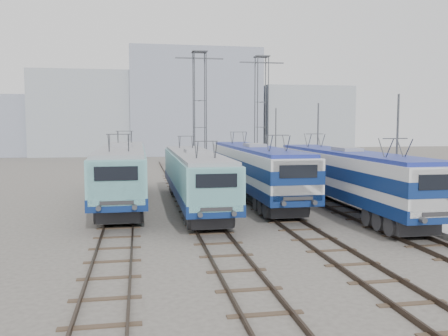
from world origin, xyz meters
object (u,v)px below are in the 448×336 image
locomotive_far_right (348,174)px  mast_front (397,157)px  locomotive_far_left (123,169)px  locomotive_center_right (255,167)px  catenary_tower_west (200,110)px  locomotive_center_left (195,174)px  catenary_tower_east (261,111)px  mast_mid (318,147)px  mast_rear (276,141)px

locomotive_far_right → mast_front: (1.85, -2.29, 1.18)m
locomotive_far_left → locomotive_center_right: 9.00m
locomotive_far_left → catenary_tower_west: 14.77m
locomotive_far_left → mast_front: size_ratio=2.68×
locomotive_center_left → catenary_tower_east: (8.75, 17.03, 4.47)m
catenary_tower_east → mast_front: catenary_tower_east is taller
locomotive_far_left → mast_mid: (15.35, 4.41, 1.17)m
mast_front → catenary_tower_west: bearing=113.3°
mast_front → mast_mid: (0.00, 12.00, 0.00)m
locomotive_far_right → catenary_tower_east: (-0.25, 19.71, 4.32)m
mast_rear → locomotive_far_left: bearing=-133.1°
locomotive_far_left → mast_rear: (15.35, 16.41, 1.17)m
catenary_tower_west → mast_rear: 9.99m
mast_mid → mast_front: bearing=-90.0°
catenary_tower_east → locomotive_center_left: bearing=-117.2°
mast_mid → mast_rear: 12.00m
locomotive_far_right → mast_rear: mast_rear is taller
catenary_tower_east → mast_mid: catenary_tower_east is taller
mast_mid → locomotive_center_right: bearing=-143.9°
mast_front → mast_rear: same height
mast_front → mast_mid: bearing=90.0°
locomotive_center_left → mast_rear: (10.85, 19.03, 1.33)m
locomotive_far_left → catenary_tower_west: bearing=61.5°
catenary_tower_west → mast_front: catenary_tower_west is taller
catenary_tower_west → locomotive_center_right: bearing=-79.9°
locomotive_center_right → mast_front: 9.80m
locomotive_center_left → catenary_tower_east: 19.66m
mast_front → locomotive_center_left: bearing=155.4°
locomotive_center_right → locomotive_far_right: (4.50, -5.08, -0.03)m
locomotive_far_left → mast_rear: size_ratio=2.68×
locomotive_center_left → mast_rear: size_ratio=2.49×
locomotive_far_left → catenary_tower_east: 20.04m
locomotive_center_left → mast_mid: bearing=32.9°
mast_front → mast_rear: (0.00, 24.00, 0.00)m
locomotive_far_left → locomotive_far_right: 14.50m
locomotive_far_left → locomotive_far_right: bearing=-21.4°
locomotive_center_right → catenary_tower_west: (-2.25, 12.63, 4.29)m
locomotive_center_left → mast_rear: 21.95m
locomotive_center_left → mast_front: 12.01m
catenary_tower_east → locomotive_center_right: bearing=-106.2°
locomotive_far_left → mast_rear: mast_rear is taller
catenary_tower_west → locomotive_center_left: bearing=-98.5°
mast_mid → locomotive_far_right: bearing=-100.8°
mast_front → catenary_tower_east: bearing=95.5°
locomotive_center_right → catenary_tower_east: 15.83m
locomotive_far_left → mast_front: (15.35, -7.59, 1.17)m
locomotive_center_left → locomotive_center_right: 5.10m
catenary_tower_west → mast_rear: size_ratio=1.71×
locomotive_far_left → catenary_tower_west: catenary_tower_west is taller
locomotive_center_right → mast_rear: size_ratio=2.63×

